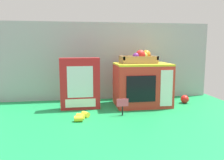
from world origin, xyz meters
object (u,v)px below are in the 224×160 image
Objects in this scene: price_sign at (123,104)px; loose_toy_apple at (185,99)px; food_groups_crate at (140,58)px; toy_microwave at (142,84)px; loose_toy_banana at (82,116)px; cookie_set_box at (80,84)px.

price_sign reaches higher than loose_toy_apple.
food_groups_crate is at bearing 55.08° from price_sign.
price_sign is (-0.18, -0.22, -0.08)m from toy_microwave.
price_sign is 0.25m from loose_toy_banana.
cookie_set_box is at bearing 90.28° from loose_toy_banana.
cookie_set_box reaches higher than toy_microwave.
food_groups_crate reaches higher than cookie_set_box.
toy_microwave is 0.51m from loose_toy_banana.
food_groups_crate reaches higher than loose_toy_banana.
loose_toy_banana is at bearing -89.72° from cookie_set_box.
toy_microwave is 1.10× the size of cookie_set_box.
price_sign is 0.83× the size of loose_toy_banana.
loose_toy_apple is at bearing -3.31° from food_groups_crate.
food_groups_crate is at bearing 176.69° from loose_toy_apple.
cookie_set_box is (-0.42, -0.03, 0.02)m from toy_microwave.
cookie_set_box is 5.68× the size of loose_toy_apple.
price_sign is at bearing -37.66° from cookie_set_box.
loose_toy_apple is at bearing 18.94° from loose_toy_banana.
food_groups_crate reaches higher than toy_microwave.
loose_toy_banana is at bearing -146.13° from food_groups_crate.
toy_microwave is at bearing 30.88° from loose_toy_banana.
toy_microwave is 3.65× the size of price_sign.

